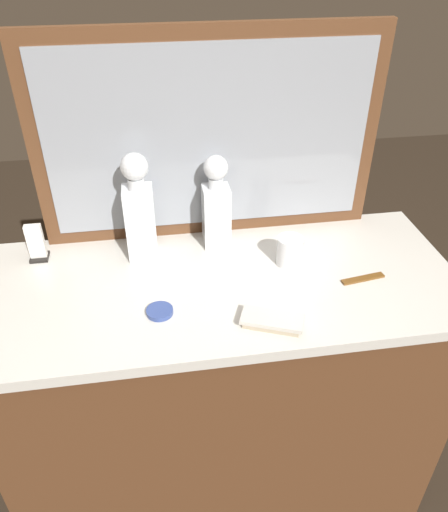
# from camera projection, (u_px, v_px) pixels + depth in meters

# --- Properties ---
(ground_plane) EXTENTS (6.00, 6.00, 0.00)m
(ground_plane) POSITION_uv_depth(u_px,v_px,m) (224.00, 468.00, 1.83)
(ground_plane) COLOR #2D2319
(dresser) EXTENTS (1.28, 0.56, 0.88)m
(dresser) POSITION_uv_depth(u_px,v_px,m) (224.00, 389.00, 1.58)
(dresser) COLOR brown
(dresser) RESTS_ON ground_plane
(dresser_mirror) EXTENTS (0.98, 0.03, 0.59)m
(dresser_mirror) POSITION_uv_depth(u_px,v_px,m) (210.00, 139.00, 1.37)
(dresser_mirror) COLOR brown
(dresser_mirror) RESTS_ON dresser
(crystal_decanter_right) EXTENTS (0.08, 0.08, 0.31)m
(crystal_decanter_right) POSITION_uv_depth(u_px,v_px,m) (140.00, 216.00, 1.36)
(crystal_decanter_right) COLOR white
(crystal_decanter_right) RESTS_ON dresser
(crystal_decanter_left) EXTENTS (0.08, 0.08, 0.28)m
(crystal_decanter_left) POSITION_uv_depth(u_px,v_px,m) (216.00, 210.00, 1.42)
(crystal_decanter_left) COLOR white
(crystal_decanter_left) RESTS_ON dresser
(crystal_tumbler_right) EXTENTS (0.07, 0.07, 0.08)m
(crystal_tumbler_right) POSITION_uv_depth(u_px,v_px,m) (289.00, 252.00, 1.37)
(crystal_tumbler_right) COLOR white
(crystal_tumbler_right) RESTS_ON dresser
(silver_brush_far_right) EXTENTS (0.16, 0.11, 0.02)m
(silver_brush_far_right) POSITION_uv_depth(u_px,v_px,m) (272.00, 321.00, 1.18)
(silver_brush_far_right) COLOR #B7A88C
(silver_brush_far_right) RESTS_ON dresser
(porcelain_dish) EXTENTS (0.07, 0.07, 0.01)m
(porcelain_dish) POSITION_uv_depth(u_px,v_px,m) (160.00, 311.00, 1.22)
(porcelain_dish) COLOR #33478C
(porcelain_dish) RESTS_ON dresser
(tortoiseshell_comb) EXTENTS (0.12, 0.04, 0.01)m
(tortoiseshell_comb) POSITION_uv_depth(u_px,v_px,m) (363.00, 279.00, 1.33)
(tortoiseshell_comb) COLOR brown
(tortoiseshell_comb) RESTS_ON dresser
(napkin_holder) EXTENTS (0.05, 0.05, 0.11)m
(napkin_holder) POSITION_uv_depth(u_px,v_px,m) (37.00, 245.00, 1.39)
(napkin_holder) COLOR black
(napkin_holder) RESTS_ON dresser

